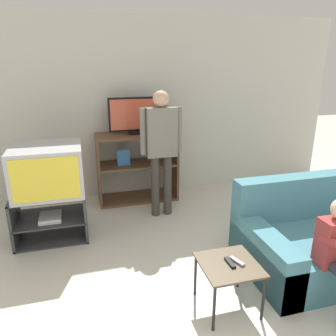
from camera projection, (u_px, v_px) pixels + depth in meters
name	position (u px, v px, depth m)	size (l,w,h in m)	color
wall_back	(133.00, 108.00, 4.79)	(6.40, 0.06, 2.60)	beige
tv_stand	(51.00, 215.00, 3.78)	(0.80, 0.58, 0.55)	#38383D
television_main	(48.00, 170.00, 3.62)	(0.75, 0.66, 0.54)	#B2B2B7
media_shelf	(137.00, 166.00, 4.75)	(1.14, 0.48, 0.99)	brown
television_flat	(138.00, 116.00, 4.55)	(0.82, 0.20, 0.51)	black
snack_table	(229.00, 269.00, 2.66)	(0.46, 0.46, 0.42)	brown
remote_control_black	(230.00, 263.00, 2.64)	(0.04, 0.14, 0.02)	black
remote_control_white	(237.00, 261.00, 2.65)	(0.04, 0.14, 0.02)	gray
couch	(321.00, 240.00, 3.27)	(1.59, 0.99, 0.84)	teal
person_standing_adult	(161.00, 142.00, 4.11)	(0.53, 0.20, 1.63)	#3D3833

